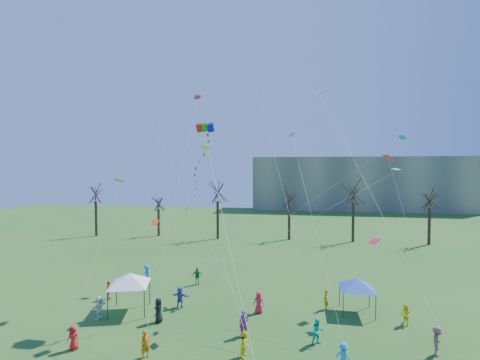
% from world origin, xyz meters
% --- Properties ---
extents(distant_building, '(60.00, 14.00, 15.00)m').
position_xyz_m(distant_building, '(22.00, 82.00, 7.50)').
color(distant_building, gray).
rests_on(distant_building, ground).
extents(bare_tree_row, '(70.18, 7.56, 9.83)m').
position_xyz_m(bare_tree_row, '(1.72, 36.47, 6.56)').
color(bare_tree_row, black).
rests_on(bare_tree_row, ground).
extents(big_box_kite, '(4.05, 7.75, 19.81)m').
position_xyz_m(big_box_kite, '(-4.33, 8.66, 11.39)').
color(big_box_kite, red).
rests_on(big_box_kite, ground).
extents(canopy_tent_white, '(4.13, 4.13, 3.22)m').
position_xyz_m(canopy_tent_white, '(-9.97, 6.97, 2.72)').
color(canopy_tent_white, '#3F3F44').
rests_on(canopy_tent_white, ground).
extents(canopy_tent_blue, '(3.76, 3.76, 2.82)m').
position_xyz_m(canopy_tent_blue, '(8.49, 9.78, 2.39)').
color(canopy_tent_blue, '#3F3F44').
rests_on(canopy_tent_blue, ground).
extents(festival_crowd, '(26.45, 14.74, 1.86)m').
position_xyz_m(festival_crowd, '(-1.40, 6.25, 0.87)').
color(festival_crowd, red).
rests_on(festival_crowd, ground).
extents(small_kites_aloft, '(27.78, 18.22, 31.91)m').
position_xyz_m(small_kites_aloft, '(0.53, 10.81, 12.19)').
color(small_kites_aloft, orange).
rests_on(small_kites_aloft, ground).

